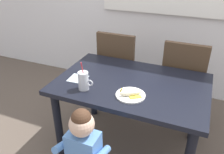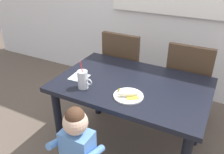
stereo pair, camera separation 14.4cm
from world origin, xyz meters
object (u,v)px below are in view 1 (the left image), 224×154
Objects in this scene: dining_table at (131,93)px; toddler_standing at (83,147)px; dining_chair_left at (119,66)px; snack_plate at (130,95)px; milk_cup at (84,82)px; dining_chair_right at (183,78)px; peeled_banana at (131,93)px; paper_napkin at (78,79)px.

toddler_standing is (-0.13, -0.64, -0.10)m from dining_table.
dining_chair_left reaches higher than snack_plate.
dining_chair_left is at bearing 91.98° from milk_cup.
dining_chair_right is 0.90m from peeled_banana.
dining_chair_left is 0.94m from snack_plate.
dining_chair_left is 0.91m from milk_cup.
milk_cup reaches higher than dining_table.
dining_chair_right is (0.72, -0.01, 0.00)m from dining_chair_left.
milk_cup is 1.44× the size of peeled_banana.
dining_chair_left is (-0.35, 0.61, -0.08)m from dining_table.
dining_chair_left is 1.15× the size of toddler_standing.
dining_chair_right is (0.37, 0.60, -0.08)m from dining_table.
peeled_banana is (0.01, -0.01, 0.03)m from snack_plate.
paper_napkin is at bearing -164.39° from dining_table.
toddler_standing is at bearing -114.16° from peeled_banana.
dining_table is at bearing 105.81° from snack_plate.
milk_cup is at bearing -172.71° from snack_plate.
dining_chair_right is 5.51× the size of peeled_banana.
peeled_banana is (0.06, -0.22, 0.14)m from dining_table.
snack_plate is at bearing 67.03° from toddler_standing.
toddler_standing is 3.34× the size of milk_cup.
dining_table is 0.66m from toddler_standing.
peeled_banana is at bearing 116.53° from dining_chair_left.
milk_cup is 0.20m from paper_napkin.
snack_plate is 0.03m from peeled_banana.
peeled_banana is 1.16× the size of paper_napkin.
toddler_standing is 0.52m from peeled_banana.
milk_cup is at bearing -44.49° from paper_napkin.
toddler_standing is at bearing -112.97° from snack_plate.
dining_chair_right is 6.40× the size of paper_napkin.
dining_chair_right is 1.12m from paper_napkin.
snack_plate is at bearing -74.19° from dining_table.
toddler_standing is 3.64× the size of snack_plate.
milk_cup is 1.09× the size of snack_plate.
dining_table is at bearing 106.49° from peeled_banana.
peeled_banana reaches higher than dining_table.
peeled_banana is 0.53m from paper_napkin.
dining_chair_left is at bearing 119.76° from dining_table.
milk_cup is 0.39m from snack_plate.
toddler_standing is (0.22, -1.26, -0.02)m from dining_chair_left.
dining_chair_right reaches higher than dining_table.
dining_chair_left is 4.17× the size of snack_plate.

